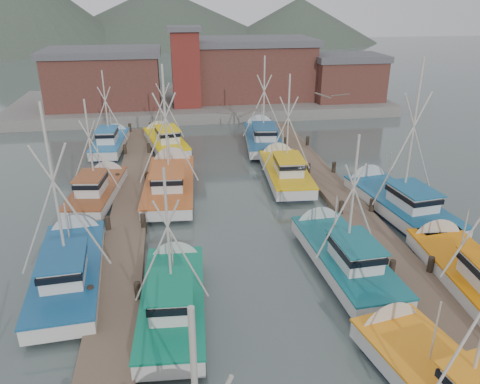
{
  "coord_description": "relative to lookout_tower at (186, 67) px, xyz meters",
  "views": [
    {
      "loc": [
        -4.18,
        -19.88,
        12.93
      ],
      "look_at": [
        -0.44,
        4.14,
        2.6
      ],
      "focal_mm": 35.0,
      "sensor_mm": 36.0,
      "label": 1
    }
  ],
  "objects": [
    {
      "name": "ground",
      "position": [
        2.0,
        -33.0,
        -5.55
      ],
      "size": [
        260.0,
        260.0,
        0.0
      ],
      "primitive_type": "plane",
      "color": "#43514F",
      "rests_on": "ground"
    },
    {
      "name": "dock_left",
      "position": [
        -5.0,
        -28.96,
        -5.34
      ],
      "size": [
        2.3,
        46.0,
        1.5
      ],
      "color": "brown",
      "rests_on": "ground"
    },
    {
      "name": "dock_right",
      "position": [
        9.0,
        -28.96,
        -5.34
      ],
      "size": [
        2.3,
        46.0,
        1.5
      ],
      "color": "brown",
      "rests_on": "ground"
    },
    {
      "name": "quay",
      "position": [
        2.0,
        4.0,
        -4.95
      ],
      "size": [
        44.0,
        16.0,
        1.2
      ],
      "primitive_type": "cube",
      "color": "gray",
      "rests_on": "ground"
    },
    {
      "name": "shed_left",
      "position": [
        -9.0,
        2.0,
        -1.21
      ],
      "size": [
        12.72,
        8.48,
        6.2
      ],
      "color": "brown",
      "rests_on": "quay"
    },
    {
      "name": "shed_center",
      "position": [
        8.0,
        4.0,
        -0.86
      ],
      "size": [
        14.84,
        9.54,
        6.9
      ],
      "color": "brown",
      "rests_on": "quay"
    },
    {
      "name": "shed_right",
      "position": [
        19.0,
        1.0,
        -1.71
      ],
      "size": [
        8.48,
        6.36,
        5.2
      ],
      "color": "brown",
      "rests_on": "quay"
    },
    {
      "name": "lookout_tower",
      "position": [
        0.0,
        0.0,
        0.0
      ],
      "size": [
        3.6,
        3.6,
        8.5
      ],
      "color": "maroon",
      "rests_on": "quay"
    },
    {
      "name": "distant_hills",
      "position": [
        -10.76,
        89.59,
        -5.55
      ],
      "size": [
        175.0,
        140.0,
        42.0
      ],
      "color": "#465244",
      "rests_on": "ground"
    },
    {
      "name": "boat_4",
      "position": [
        -2.44,
        -35.53,
        -4.87
      ],
      "size": [
        3.16,
        8.69,
        7.62
      ],
      "rotation": [
        0.0,
        0.0,
        -0.06
      ],
      "color": "#101F37",
      "rests_on": "ground"
    },
    {
      "name": "boat_5",
      "position": [
        6.08,
        -33.19,
        -4.87
      ],
      "size": [
        3.34,
        9.28,
        7.97
      ],
      "rotation": [
        0.0,
        0.0,
        0.05
      ],
      "color": "#101F37",
      "rests_on": "ground"
    },
    {
      "name": "boat_6",
      "position": [
        -7.35,
        -32.33,
        -4.86
      ],
      "size": [
        4.01,
        9.62,
        9.75
      ],
      "rotation": [
        0.0,
        0.0,
        0.07
      ],
      "color": "#101F37",
      "rests_on": "ground"
    },
    {
      "name": "boat_7",
      "position": [
        11.51,
        -35.81,
        -4.87
      ],
      "size": [
        3.76,
        9.45,
        9.19
      ],
      "rotation": [
        0.0,
        0.0,
        -0.06
      ],
      "color": "#101F37",
      "rests_on": "ground"
    },
    {
      "name": "boat_8",
      "position": [
        -2.34,
        -21.82,
        -4.87
      ],
      "size": [
        4.04,
        10.54,
        9.88
      ],
      "rotation": [
        0.0,
        0.0,
        -0.07
      ],
      "color": "#101F37",
      "rests_on": "ground"
    },
    {
      "name": "boat_9",
      "position": [
        6.19,
        -20.78,
        -4.87
      ],
      "size": [
        3.53,
        9.3,
        8.71
      ],
      "rotation": [
        0.0,
        0.0,
        -0.06
      ],
      "color": "#101F37",
      "rests_on": "ground"
    },
    {
      "name": "boat_10",
      "position": [
        -7.18,
        -22.48,
        -4.87
      ],
      "size": [
        3.59,
        8.53,
        7.62
      ],
      "rotation": [
        0.0,
        0.0,
        -0.13
      ],
      "color": "#101F37",
      "rests_on": "ground"
    },
    {
      "name": "boat_11",
      "position": [
        11.83,
        -27.43,
        -4.86
      ],
      "size": [
        4.29,
        10.06,
        10.65
      ],
      "rotation": [
        0.0,
        0.0,
        0.13
      ],
      "color": "#101F37",
      "rests_on": "ground"
    },
    {
      "name": "boat_12",
      "position": [
        -2.65,
        -11.66,
        -4.87
      ],
      "size": [
        4.25,
        9.03,
        8.12
      ],
      "rotation": [
        0.0,
        0.0,
        0.19
      ],
      "color": "#101F37",
      "rests_on": "ground"
    },
    {
      "name": "boat_13",
      "position": [
        6.29,
        -11.96,
        -4.87
      ],
      "size": [
        4.11,
        10.07,
        8.98
      ],
      "rotation": [
        0.0,
        0.0,
        -0.11
      ],
      "color": "#101F37",
      "rests_on": "ground"
    },
    {
      "name": "boat_14",
      "position": [
        -7.4,
        -11.26,
        -4.87
      ],
      "size": [
        3.14,
        8.07,
        7.66
      ],
      "rotation": [
        0.0,
        0.0,
        -0.07
      ],
      "color": "#101F37",
      "rests_on": "ground"
    },
    {
      "name": "gull_near",
      "position": [
        0.25,
        -36.65,
        3.44
      ],
      "size": [
        1.52,
        0.66,
        0.24
      ],
      "rotation": [
        0.0,
        0.0,
        0.48
      ],
      "color": "gray",
      "rests_on": "ground"
    },
    {
      "name": "gull_far",
      "position": [
        4.76,
        -33.78,
        3.37
      ],
      "size": [
        1.46,
        0.64,
        0.24
      ],
      "rotation": [
        0.0,
        0.0,
        -0.69
      ],
      "color": "gray",
      "rests_on": "ground"
    }
  ]
}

